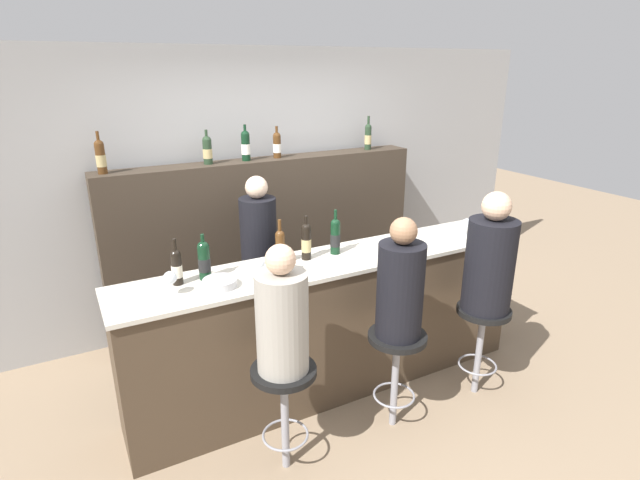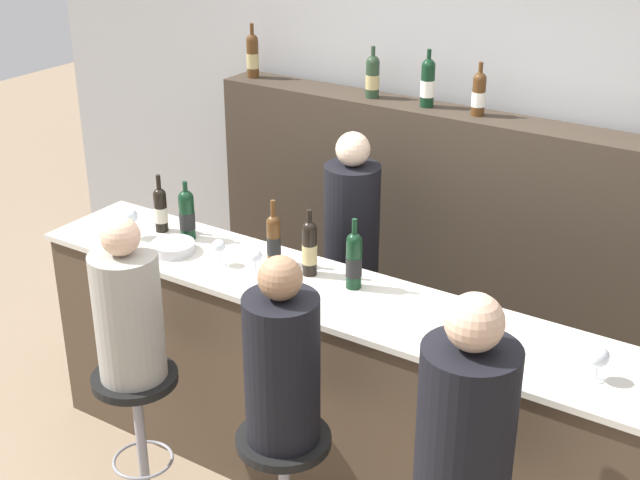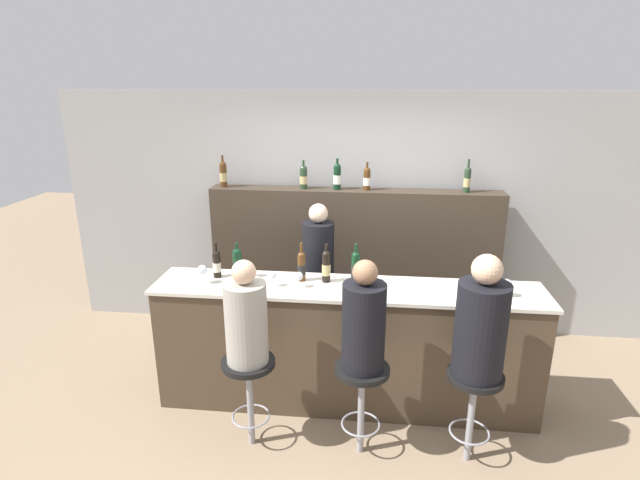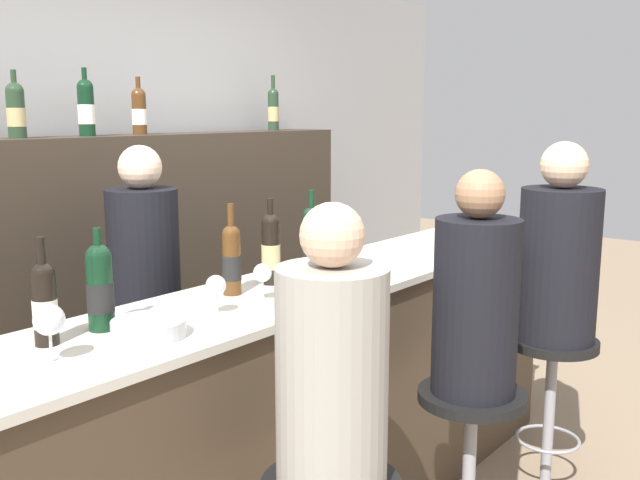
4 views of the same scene
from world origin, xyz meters
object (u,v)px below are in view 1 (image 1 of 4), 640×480
Objects in this scene: guest_seated_middle at (400,286)px; wine_glass_1 at (260,264)px; wine_bottle_counter_1 at (204,260)px; wine_bottle_backbar_2 at (246,145)px; guest_seated_left at (282,318)px; wine_bottle_backbar_1 at (207,150)px; wine_bottle_backbar_4 at (368,136)px; wine_bottle_counter_3 at (306,241)px; wine_bottle_backbar_3 at (277,145)px; wine_bottle_backbar_0 at (101,156)px; guest_seated_right at (490,260)px; bar_stool_right at (482,327)px; metal_bowl at (220,283)px; bar_stool_middle at (396,354)px; wine_glass_3 at (467,224)px; wine_bottle_counter_2 at (280,247)px; bartender at (260,276)px; wine_glass_0 at (170,278)px; wine_bottle_counter_4 at (335,236)px; bar_stool_left at (284,390)px; wine_glass_2 at (289,259)px; wine_bottle_counter_0 at (177,266)px.

wine_glass_1 is at bearing 144.16° from guest_seated_middle.
wine_bottle_backbar_2 reaches higher than wine_bottle_counter_1.
wine_bottle_backbar_1 is at bearing 85.11° from guest_seated_left.
wine_bottle_counter_1 is at bearing -150.17° from wine_bottle_backbar_4.
wine_bottle_counter_3 is 1.31m from wine_bottle_backbar_3.
wine_bottle_backbar_0 is 3.05m from guest_seated_right.
wine_bottle_backbar_4 is at bearing 84.99° from bar_stool_right.
metal_bowl is (-2.00, -1.34, -0.64)m from wine_bottle_backbar_4.
wine_bottle_counter_1 reaches higher than bar_stool_middle.
wine_glass_1 is 0.91× the size of wine_glass_3.
guest_seated_right is (1.47, -1.87, -0.64)m from wine_bottle_backbar_1.
guest_seated_right is at bearing -27.58° from wine_bottle_counter_2.
bartender is (1.06, -0.56, -1.01)m from wine_bottle_backbar_0.
wine_bottle_counter_2 is 1.09m from bar_stool_middle.
wine_bottle_backbar_2 is at bearing 52.76° from wine_glass_0.
wine_bottle_backbar_0 is 1.50× the size of metal_bowl.
wine_bottle_counter_1 is 2.11m from bar_stool_right.
guest_seated_middle reaches higher than wine_bottle_counter_4.
wine_bottle_backbar_0 is at bearing 180.00° from wine_bottle_backbar_1.
wine_bottle_counter_1 is 0.20m from metal_bowl.
wine_bottle_backbar_0 is (-0.99, 1.17, 0.54)m from wine_bottle_counter_2.
bar_stool_right is at bearing -31.72° from wine_bottle_counter_3.
wine_bottle_counter_2 is 1.00m from bar_stool_left.
bar_stool_left is 0.49m from guest_seated_left.
guest_seated_left is (-0.81, -1.87, -0.68)m from wine_bottle_backbar_3.
wine_bottle_counter_3 reaches higher than wine_glass_0.
wine_bottle_counter_4 is at bearing -63.16° from wine_bottle_backbar_1.
wine_bottle_backbar_0 is 2.69m from bar_stool_middle.
wine_glass_2 is (-0.20, -1.32, -0.58)m from wine_bottle_backbar_2.
wine_bottle_backbar_3 is at bearing 52.57° from bartender.
wine_bottle_counter_2 is at bearing 18.56° from metal_bowl.
wine_bottle_counter_3 is 0.97× the size of wine_bottle_counter_4.
wine_glass_0 is at bearing 176.74° from metal_bowl.
metal_bowl is at bearing 163.94° from guest_seated_right.
wine_bottle_backbar_4 reaches higher than bar_stool_right.
guest_seated_middle is at bearing -70.36° from bartender.
wine_glass_3 is 2.12m from metal_bowl.
wine_glass_1 is at bearing 160.62° from bar_stool_right.
wine_glass_3 is at bearing -0.00° from wine_glass_1.
wine_bottle_backbar_2 reaches higher than wine_bottle_counter_0.
wine_glass_2 is (-0.50, -1.32, -0.56)m from wine_bottle_backbar_3.
wine_glass_0 reaches higher than wine_glass_3.
bar_stool_middle is at bearing 0.00° from bar_stool_left.
wine_bottle_backbar_2 is at bearing 100.16° from guest_seated_middle.
bar_stool_left is 1.00× the size of bar_stool_middle.
wine_glass_1 is at bearing -142.34° from wine_bottle_backbar_4.
wine_bottle_backbar_0 is 0.37× the size of guest_seated_right.
wine_bottle_backbar_4 reaches higher than wine_glass_0.
wine_glass_2 is at bearing 134.56° from guest_seated_middle.
wine_glass_2 is at bearing 157.74° from bar_stool_right.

